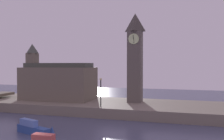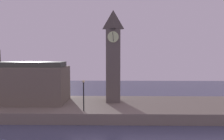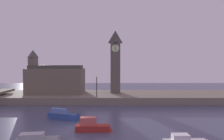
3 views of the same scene
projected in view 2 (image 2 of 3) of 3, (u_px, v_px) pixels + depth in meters
name	position (u px, v px, depth m)	size (l,w,h in m)	color
far_embankment	(79.00, 108.00, 34.51)	(70.00, 12.00, 1.50)	slate
clock_tower	(113.00, 55.00, 35.13)	(2.49, 2.53, 14.74)	#5B544C
parliament_hall	(25.00, 82.00, 34.97)	(12.62, 6.63, 10.07)	#6B6051
streetlamp	(84.00, 92.00, 29.59)	(0.36, 0.36, 4.28)	black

